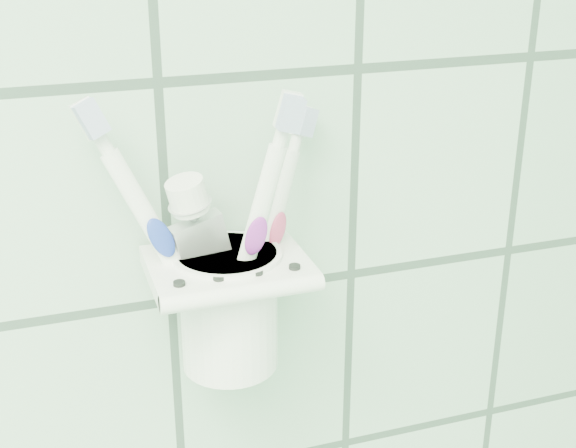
{
  "coord_description": "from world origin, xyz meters",
  "views": [
    {
      "loc": [
        0.53,
        0.63,
        1.55
      ],
      "look_at": [
        0.68,
        1.1,
        1.35
      ],
      "focal_mm": 50.0,
      "sensor_mm": 36.0,
      "label": 1
    }
  ],
  "objects_px": {
    "cup": "(229,304)",
    "holder_bracket": "(227,268)",
    "toothbrush_orange": "(214,229)",
    "toothpaste_tube": "(227,244)",
    "toothbrush_pink": "(226,224)",
    "toothbrush_blue": "(240,236)"
  },
  "relations": [
    {
      "from": "toothbrush_blue",
      "to": "toothbrush_orange",
      "type": "bearing_deg",
      "value": 174.38
    },
    {
      "from": "cup",
      "to": "toothpaste_tube",
      "type": "distance_m",
      "value": 0.05
    },
    {
      "from": "toothbrush_pink",
      "to": "cup",
      "type": "bearing_deg",
      "value": 58.68
    },
    {
      "from": "holder_bracket",
      "to": "toothpaste_tube",
      "type": "height_order",
      "value": "toothpaste_tube"
    },
    {
      "from": "toothbrush_pink",
      "to": "toothbrush_orange",
      "type": "distance_m",
      "value": 0.01
    },
    {
      "from": "cup",
      "to": "holder_bracket",
      "type": "bearing_deg",
      "value": -108.29
    },
    {
      "from": "toothbrush_pink",
      "to": "toothbrush_orange",
      "type": "height_order",
      "value": "toothbrush_pink"
    },
    {
      "from": "holder_bracket",
      "to": "toothbrush_orange",
      "type": "distance_m",
      "value": 0.03
    },
    {
      "from": "toothbrush_orange",
      "to": "holder_bracket",
      "type": "bearing_deg",
      "value": 17.53
    },
    {
      "from": "toothbrush_pink",
      "to": "toothpaste_tube",
      "type": "relative_size",
      "value": 1.4
    },
    {
      "from": "toothbrush_pink",
      "to": "toothpaste_tube",
      "type": "distance_m",
      "value": 0.04
    },
    {
      "from": "cup",
      "to": "toothpaste_tube",
      "type": "xyz_separation_m",
      "value": [
        0.0,
        0.02,
        0.04
      ]
    },
    {
      "from": "cup",
      "to": "toothbrush_orange",
      "type": "distance_m",
      "value": 0.07
    },
    {
      "from": "holder_bracket",
      "to": "toothbrush_pink",
      "type": "distance_m",
      "value": 0.04
    },
    {
      "from": "toothbrush_blue",
      "to": "toothbrush_orange",
      "type": "relative_size",
      "value": 0.9
    },
    {
      "from": "holder_bracket",
      "to": "toothbrush_blue",
      "type": "relative_size",
      "value": 0.6
    },
    {
      "from": "holder_bracket",
      "to": "toothbrush_pink",
      "type": "xyz_separation_m",
      "value": [
        -0.0,
        -0.01,
        0.04
      ]
    },
    {
      "from": "cup",
      "to": "toothbrush_orange",
      "type": "xyz_separation_m",
      "value": [
        -0.01,
        -0.01,
        0.07
      ]
    },
    {
      "from": "holder_bracket",
      "to": "cup",
      "type": "relative_size",
      "value": 1.22
    },
    {
      "from": "toothpaste_tube",
      "to": "toothbrush_blue",
      "type": "bearing_deg",
      "value": -80.73
    },
    {
      "from": "toothbrush_orange",
      "to": "toothpaste_tube",
      "type": "bearing_deg",
      "value": 58.15
    },
    {
      "from": "cup",
      "to": "toothbrush_pink",
      "type": "relative_size",
      "value": 0.43
    }
  ]
}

